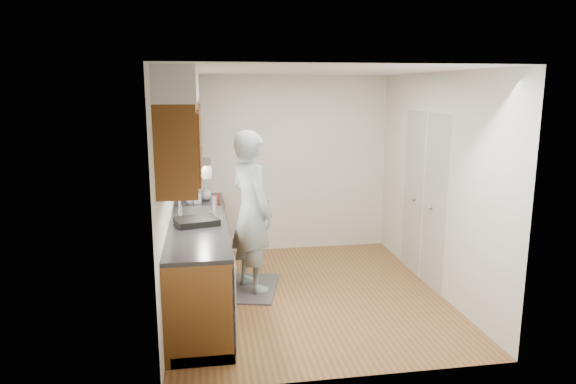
% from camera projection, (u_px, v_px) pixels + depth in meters
% --- Properties ---
extents(floor, '(3.50, 3.50, 0.00)m').
position_uv_depth(floor, '(307.00, 294.00, 5.89)').
color(floor, '#935B38').
rests_on(floor, ground).
extents(ceiling, '(3.50, 3.50, 0.00)m').
position_uv_depth(ceiling, '(309.00, 71.00, 5.39)').
color(ceiling, white).
rests_on(ceiling, wall_left).
extents(wall_left, '(0.02, 3.50, 2.50)m').
position_uv_depth(wall_left, '(169.00, 192.00, 5.40)').
color(wall_left, silver).
rests_on(wall_left, floor).
extents(wall_right, '(0.02, 3.50, 2.50)m').
position_uv_depth(wall_right, '(436.00, 183.00, 5.87)').
color(wall_right, silver).
rests_on(wall_right, floor).
extents(wall_back, '(3.00, 0.02, 2.50)m').
position_uv_depth(wall_back, '(284.00, 164.00, 7.33)').
color(wall_back, silver).
rests_on(wall_back, floor).
extents(counter, '(0.64, 2.80, 1.30)m').
position_uv_depth(counter, '(200.00, 259.00, 5.60)').
color(counter, brown).
rests_on(counter, floor).
extents(upper_cabinets, '(0.47, 2.80, 1.21)m').
position_uv_depth(upper_cabinets, '(182.00, 125.00, 5.33)').
color(upper_cabinets, brown).
rests_on(upper_cabinets, wall_left).
extents(closet_door, '(0.02, 1.22, 2.05)m').
position_uv_depth(closet_door, '(423.00, 197.00, 6.21)').
color(closet_door, silver).
rests_on(closet_door, wall_right).
extents(floor_mat, '(0.76, 1.04, 0.02)m').
position_uv_depth(floor_mat, '(253.00, 288.00, 6.05)').
color(floor_mat, '#5E5E60').
rests_on(floor_mat, floor).
extents(person, '(0.76, 0.88, 2.10)m').
position_uv_depth(person, '(251.00, 201.00, 5.84)').
color(person, '#96AEB6').
rests_on(person, floor_mat).
extents(soap_bottle_a, '(0.13, 0.13, 0.29)m').
position_uv_depth(soap_bottle_a, '(190.00, 192.00, 6.25)').
color(soap_bottle_a, '#B5BEC5').
rests_on(soap_bottle_a, counter).
extents(soap_bottle_b, '(0.09, 0.10, 0.20)m').
position_uv_depth(soap_bottle_b, '(198.00, 195.00, 6.25)').
color(soap_bottle_b, '#B5BEC5').
rests_on(soap_bottle_b, counter).
extents(soap_bottle_c, '(0.19, 0.19, 0.18)m').
position_uv_depth(soap_bottle_c, '(206.00, 193.00, 6.46)').
color(soap_bottle_c, '#B5BEC5').
rests_on(soap_bottle_c, counter).
extents(soda_can, '(0.08, 0.08, 0.11)m').
position_uv_depth(soda_can, '(217.00, 199.00, 6.24)').
color(soda_can, '#A42D1C').
rests_on(soda_can, counter).
extents(steel_can, '(0.09, 0.09, 0.13)m').
position_uv_depth(steel_can, '(214.00, 201.00, 6.07)').
color(steel_can, '#A5A5AA').
rests_on(steel_can, counter).
extents(dish_rack, '(0.49, 0.45, 0.07)m').
position_uv_depth(dish_rack, '(196.00, 221.00, 5.29)').
color(dish_rack, black).
rests_on(dish_rack, counter).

